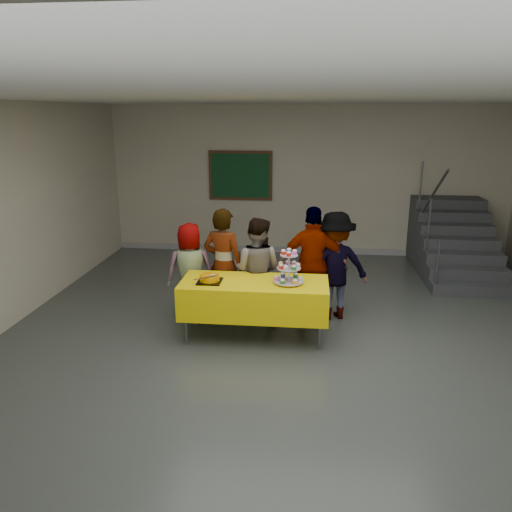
{
  "coord_description": "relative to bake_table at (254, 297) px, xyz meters",
  "views": [
    {
      "loc": [
        0.02,
        -5.15,
        2.85
      ],
      "look_at": [
        -0.63,
        1.02,
        1.05
      ],
      "focal_mm": 35.0,
      "sensor_mm": 36.0,
      "label": 1
    }
  ],
  "objects": [
    {
      "name": "room_shell",
      "position": [
        0.63,
        -0.8,
        1.57
      ],
      "size": [
        10.0,
        10.04,
        3.02
      ],
      "color": "#4C514C",
      "rests_on": "ground"
    },
    {
      "name": "bake_table",
      "position": [
        0.0,
        0.0,
        0.0
      ],
      "size": [
        1.88,
        0.78,
        0.77
      ],
      "color": "#595960",
      "rests_on": "ground"
    },
    {
      "name": "cupcake_stand",
      "position": [
        0.44,
        -0.03,
        0.39
      ],
      "size": [
        0.38,
        0.38,
        0.44
      ],
      "color": "silver",
      "rests_on": "bake_table"
    },
    {
      "name": "bear_cake",
      "position": [
        -0.56,
        -0.08,
        0.27
      ],
      "size": [
        0.32,
        0.36,
        0.12
      ],
      "color": "black",
      "rests_on": "bake_table"
    },
    {
      "name": "schoolchild_a",
      "position": [
        -0.97,
        0.59,
        0.13
      ],
      "size": [
        0.76,
        0.59,
        1.38
      ],
      "primitive_type": "imported",
      "rotation": [
        0.0,
        0.0,
        3.39
      ],
      "color": "slate",
      "rests_on": "ground"
    },
    {
      "name": "schoolchild_b",
      "position": [
        -0.49,
        0.55,
        0.25
      ],
      "size": [
        0.66,
        0.52,
        1.61
      ],
      "primitive_type": "imported",
      "rotation": [
        0.0,
        0.0,
        2.88
      ],
      "color": "slate",
      "rests_on": "ground"
    },
    {
      "name": "schoolchild_c",
      "position": [
        -0.03,
        0.56,
        0.19
      ],
      "size": [
        0.83,
        0.71,
        1.48
      ],
      "primitive_type": "imported",
      "rotation": [
        0.0,
        0.0,
        2.92
      ],
      "color": "slate",
      "rests_on": "ground"
    },
    {
      "name": "schoolchild_d",
      "position": [
        0.75,
        0.69,
        0.26
      ],
      "size": [
        0.97,
        0.43,
        1.62
      ],
      "primitive_type": "imported",
      "rotation": [
        0.0,
        0.0,
        3.1
      ],
      "color": "slate",
      "rests_on": "ground"
    },
    {
      "name": "schoolchild_e",
      "position": [
        1.05,
        0.79,
        0.21
      ],
      "size": [
        1.11,
        0.81,
        1.54
      ],
      "primitive_type": "imported",
      "rotation": [
        0.0,
        0.0,
        3.41
      ],
      "color": "slate",
      "rests_on": "ground"
    },
    {
      "name": "staircase",
      "position": [
        3.33,
        3.31,
        -0.07
      ],
      "size": [
        1.3,
        2.4,
        2.04
      ],
      "color": "#424447",
      "rests_on": "ground"
    },
    {
      "name": "noticeboard",
      "position": [
        -0.74,
        4.14,
        1.04
      ],
      "size": [
        1.3,
        0.05,
        1.0
      ],
      "color": "#472B16",
      "rests_on": "ground"
    }
  ]
}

